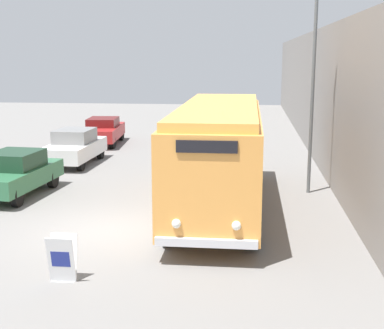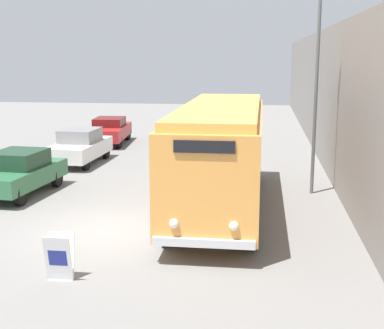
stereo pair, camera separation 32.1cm
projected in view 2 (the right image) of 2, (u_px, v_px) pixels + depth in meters
The scene contains 8 objects.
ground_plane at pixel (103, 231), 14.99m from camera, with size 80.00×80.00×0.00m, color slate.
building_wall_right at pixel (329, 98), 23.18m from camera, with size 0.30×60.00×6.04m.
vintage_bus at pixel (221, 151), 16.88m from camera, with size 2.51×10.06×3.33m.
sign_board at pixel (60, 258), 11.61m from camera, with size 0.59×0.39×1.04m.
streetlamp at pixel (318, 59), 18.16m from camera, with size 0.36×0.36×7.43m.
parked_car_near at pixel (19, 172), 18.81m from camera, with size 2.19×4.17×1.55m.
parked_car_mid at pixel (80, 146), 24.25m from camera, with size 1.91×4.21×1.57m.
parked_car_far at pixel (109, 130), 29.65m from camera, with size 2.15×4.41×1.45m.
Camera 2 is at (4.36, -13.87, 4.82)m, focal length 50.00 mm.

